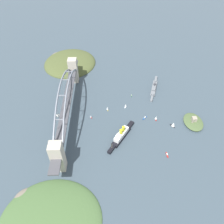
# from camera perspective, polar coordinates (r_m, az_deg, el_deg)

# --- Properties ---
(ground_plane) EXTENTS (1400.00, 1400.00, 0.00)m
(ground_plane) POSITION_cam_1_polar(r_m,az_deg,el_deg) (418.01, -11.09, -0.99)
(ground_plane) COLOR #3D4C56
(harbor_arch_bridge) EXTENTS (285.64, 17.98, 69.92)m
(harbor_arch_bridge) POSITION_cam_1_polar(r_m,az_deg,el_deg) (397.56, -11.68, 2.11)
(harbor_arch_bridge) COLOR #BCB29E
(harbor_arch_bridge) RESTS_ON ground
(headland_west_shore) EXTENTS (135.98, 126.13, 28.45)m
(headland_west_shore) POSITION_cam_1_polar(r_m,az_deg,el_deg) (568.08, -11.03, 12.44)
(headland_west_shore) COLOR #4C562D
(headland_west_shore) RESTS_ON ground
(headland_east_shore) EXTENTS (116.03, 130.91, 18.16)m
(headland_east_shore) POSITION_cam_1_polar(r_m,az_deg,el_deg) (317.81, -16.03, -25.51)
(headland_east_shore) COLOR #476638
(headland_east_shore) RESTS_ON ground
(ocean_liner) EXTENTS (69.90, 49.32, 21.35)m
(ocean_liner) POSITION_cam_1_polar(r_m,az_deg,el_deg) (370.74, 2.47, -6.05)
(ocean_liner) COLOR black
(ocean_liner) RESTS_ON ground
(naval_cruiser) EXTENTS (85.55, 29.17, 17.54)m
(naval_cruiser) POSITION_cam_1_polar(r_m,az_deg,el_deg) (478.41, 10.90, 6.24)
(naval_cruiser) COLOR slate
(naval_cruiser) RESTS_ON ground
(fort_island_mid_harbor) EXTENTS (46.24, 34.10, 14.74)m
(fort_island_mid_harbor) POSITION_cam_1_polar(r_m,az_deg,el_deg) (421.35, 20.42, -2.37)
(fort_island_mid_harbor) COLOR #4C6038
(fort_island_mid_harbor) RESTS_ON ground
(seaplane_taxiing_near_bridge) EXTENTS (8.58, 8.22, 4.98)m
(seaplane_taxiing_near_bridge) POSITION_cam_1_polar(r_m,az_deg,el_deg) (420.40, -14.05, -0.92)
(seaplane_taxiing_near_bridge) COLOR #B7B7B2
(seaplane_taxiing_near_bridge) RESTS_ON ground
(small_boat_0) EXTENTS (7.62, 4.86, 7.78)m
(small_boat_0) POSITION_cam_1_polar(r_m,az_deg,el_deg) (420.04, -1.19, 0.99)
(small_boat_0) COLOR gold
(small_boat_0) RESTS_ON ground
(small_boat_1) EXTENTS (7.15, 1.70, 2.53)m
(small_boat_1) POSITION_cam_1_polar(r_m,az_deg,el_deg) (454.87, 5.08, 4.31)
(small_boat_1) COLOR #2D6B3D
(small_boat_1) RESTS_ON ground
(small_boat_2) EXTENTS (7.35, 5.88, 8.70)m
(small_boat_2) POSITION_cam_1_polar(r_m,az_deg,el_deg) (426.37, 3.59, 1.75)
(small_boat_2) COLOR silver
(small_boat_2) RESTS_ON ground
(small_boat_3) EXTENTS (5.53, 4.93, 5.93)m
(small_boat_3) POSITION_cam_1_polar(r_m,az_deg,el_deg) (407.03, -5.54, -1.16)
(small_boat_3) COLOR #B2231E
(small_boat_3) RESTS_ON ground
(small_boat_4) EXTENTS (10.11, 9.55, 2.32)m
(small_boat_4) POSITION_cam_1_polar(r_m,az_deg,el_deg) (409.95, 8.54, -1.51)
(small_boat_4) COLOR #234C8C
(small_boat_4) RESTS_ON ground
(small_boat_5) EXTENTS (10.64, 2.94, 2.22)m
(small_boat_5) POSITION_cam_1_polar(r_m,az_deg,el_deg) (363.42, 14.16, -10.75)
(small_boat_5) COLOR #B2231E
(small_boat_5) RESTS_ON ground
(small_boat_6) EXTENTS (8.21, 4.76, 8.98)m
(small_boat_6) POSITION_cam_1_polar(r_m,az_deg,el_deg) (408.82, 11.43, -1.49)
(small_boat_6) COLOR #B2231E
(small_boat_6) RESTS_ON ground
(small_boat_7) EXTENTS (10.03, 8.42, 11.69)m
(small_boat_7) POSITION_cam_1_polar(r_m,az_deg,el_deg) (402.46, 15.69, -3.14)
(small_boat_7) COLOR black
(small_boat_7) RESTS_ON ground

